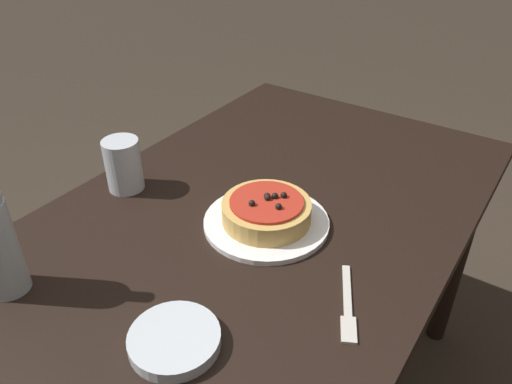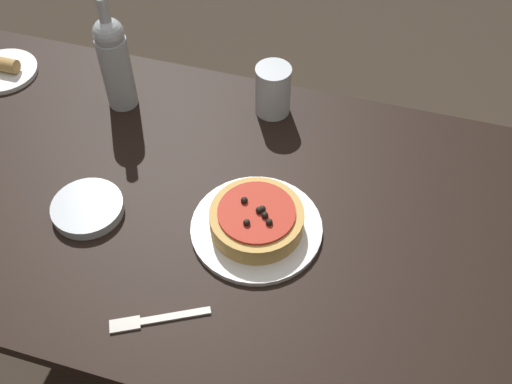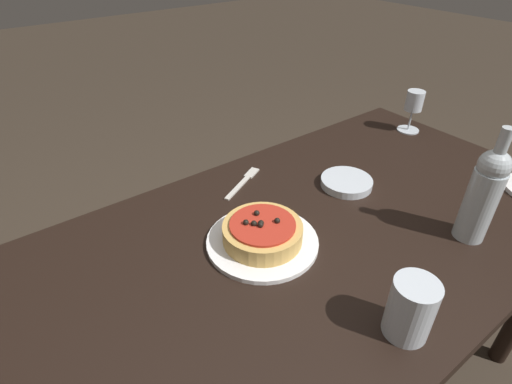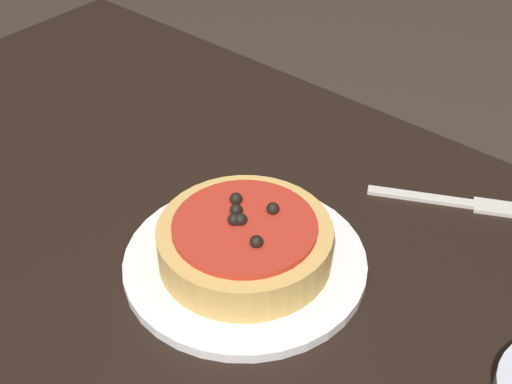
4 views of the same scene
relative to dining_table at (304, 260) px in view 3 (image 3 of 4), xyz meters
The scene contains 8 objects.
dining_table is the anchor object (origin of this frame).
dinner_plate 0.15m from the dining_table, 21.41° to the right, with size 0.27×0.27×0.01m.
pizza 0.17m from the dining_table, 21.43° to the right, with size 0.19×0.19×0.06m.
wine_glass 0.76m from the dining_table, 163.22° to the right, with size 0.08×0.08×0.15m.
wine_bottle 0.45m from the dining_table, 142.94° to the left, with size 0.07×0.07×0.29m.
water_cup 0.35m from the dining_table, 82.42° to the left, with size 0.08×0.08×0.12m.
side_bowl 0.28m from the dining_table, 158.76° to the right, with size 0.15×0.15×0.02m.
fork 0.30m from the dining_table, 93.36° to the right, with size 0.17×0.10×0.00m.
Camera 3 is at (0.55, 0.53, 1.39)m, focal length 28.00 mm.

